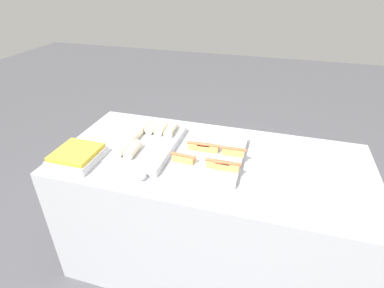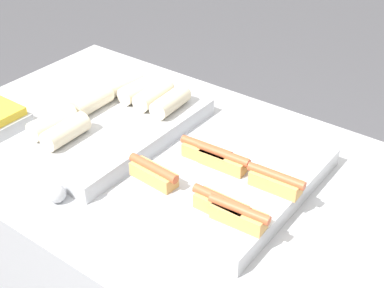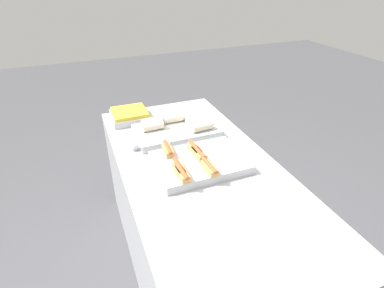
% 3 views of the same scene
% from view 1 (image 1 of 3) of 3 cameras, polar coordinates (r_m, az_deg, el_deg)
% --- Properties ---
extents(ground_plane, '(12.00, 12.00, 0.00)m').
position_cam_1_polar(ground_plane, '(2.39, 2.98, -20.81)').
color(ground_plane, '#4C4C51').
extents(counter, '(1.85, 0.86, 0.89)m').
position_cam_1_polar(counter, '(2.06, 3.31, -13.11)').
color(counter, '#B7BABF').
rests_on(counter, ground_plane).
extents(tray_hotdogs, '(0.40, 0.50, 0.10)m').
position_cam_1_polar(tray_hotdogs, '(1.76, 3.70, -2.09)').
color(tray_hotdogs, '#B7BABF').
rests_on(tray_hotdogs, counter).
extents(tray_wraps, '(0.33, 0.55, 0.11)m').
position_cam_1_polar(tray_wraps, '(1.89, -8.35, 0.34)').
color(tray_wraps, '#B7BABF').
rests_on(tray_wraps, counter).
extents(tray_side_front, '(0.25, 0.26, 0.07)m').
position_cam_1_polar(tray_side_front, '(1.86, -21.04, -2.14)').
color(tray_side_front, '#B7BABF').
rests_on(tray_side_front, counter).
extents(serving_spoon_near, '(0.26, 0.05, 0.05)m').
position_cam_1_polar(serving_spoon_near, '(1.63, -10.15, -6.01)').
color(serving_spoon_near, '#B2B5BA').
rests_on(serving_spoon_near, counter).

